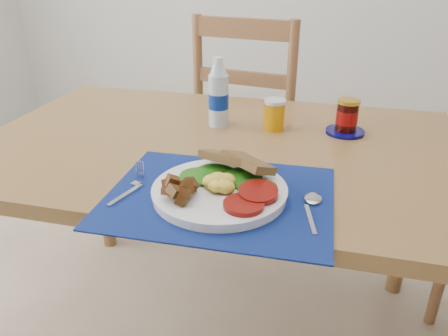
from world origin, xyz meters
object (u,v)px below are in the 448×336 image
Objects in this scene: water_bottle at (218,96)px; juice_glass at (274,116)px; chair_far at (252,108)px; jam_on_saucer at (347,118)px; breakfast_plate at (217,188)px.

water_bottle reaches higher than juice_glass.
chair_far is 10.61× the size of jam_on_saucer.
jam_on_saucer reaches higher than juice_glass.
chair_far is 0.70m from jam_on_saucer.
chair_far is at bearing 125.48° from jam_on_saucer.
chair_far is at bearing 107.09° from juice_glass.
chair_far is 13.83× the size of juice_glass.
water_bottle is at bearing 98.28° from chair_far.
jam_on_saucer is (0.22, 0.02, 0.00)m from juice_glass.
breakfast_plate is 0.46m from juice_glass.
breakfast_plate is 2.54× the size of jam_on_saucer.
juice_glass reaches higher than breakfast_plate.
juice_glass is at bearing 115.32° from chair_far.
breakfast_plate is at bearing -120.03° from jam_on_saucer.
chair_far reaches higher than jam_on_saucer.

